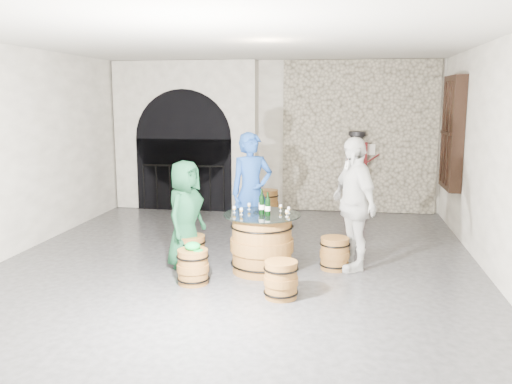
% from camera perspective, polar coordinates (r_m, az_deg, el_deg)
% --- Properties ---
extents(ground, '(8.00, 8.00, 0.00)m').
position_cam_1_polar(ground, '(8.18, -1.74, -7.27)').
color(ground, '#2E2D30').
rests_on(ground, ground).
extents(wall_back, '(8.00, 0.00, 8.00)m').
position_cam_1_polar(wall_back, '(11.79, 1.96, 5.92)').
color(wall_back, silver).
rests_on(wall_back, ground).
extents(wall_front, '(8.00, 0.00, 8.00)m').
position_cam_1_polar(wall_front, '(4.05, -12.76, -1.90)').
color(wall_front, silver).
rests_on(wall_front, ground).
extents(wall_left, '(0.00, 8.00, 8.00)m').
position_cam_1_polar(wall_left, '(9.19, -23.79, 3.98)').
color(wall_left, silver).
rests_on(wall_left, ground).
extents(wall_right, '(0.00, 8.00, 8.00)m').
position_cam_1_polar(wall_right, '(7.96, 23.79, 3.20)').
color(wall_right, silver).
rests_on(wall_right, ground).
extents(ceiling, '(8.00, 8.00, 0.00)m').
position_cam_1_polar(ceiling, '(7.86, -1.87, 15.64)').
color(ceiling, beige).
rests_on(ceiling, wall_back).
extents(stone_facing_panel, '(3.20, 0.12, 3.18)m').
position_cam_1_polar(stone_facing_panel, '(11.64, 10.78, 5.70)').
color(stone_facing_panel, '#B1A78D').
rests_on(stone_facing_panel, ground).
extents(arched_opening, '(3.10, 0.60, 3.19)m').
position_cam_1_polar(arched_opening, '(11.93, -7.34, 5.81)').
color(arched_opening, silver).
rests_on(arched_opening, ground).
extents(shuttered_window, '(0.23, 1.10, 2.00)m').
position_cam_1_polar(shuttered_window, '(10.26, 19.92, 5.88)').
color(shuttered_window, black).
rests_on(shuttered_window, wall_right).
extents(barrel_table, '(1.07, 1.07, 0.83)m').
position_cam_1_polar(barrel_table, '(7.59, 0.63, -5.41)').
color(barrel_table, brown).
rests_on(barrel_table, ground).
extents(barrel_stool_left, '(0.43, 0.43, 0.46)m').
position_cam_1_polar(barrel_stool_left, '(7.91, -6.84, -6.22)').
color(barrel_stool_left, brown).
rests_on(barrel_stool_left, ground).
extents(barrel_stool_far, '(0.43, 0.43, 0.46)m').
position_cam_1_polar(barrel_stool_far, '(8.64, -0.42, -4.76)').
color(barrel_stool_far, brown).
rests_on(barrel_stool_far, ground).
extents(barrel_stool_right, '(0.43, 0.43, 0.46)m').
position_cam_1_polar(barrel_stool_right, '(7.83, 8.28, -6.42)').
color(barrel_stool_right, brown).
rests_on(barrel_stool_right, ground).
extents(barrel_stool_near_right, '(0.43, 0.43, 0.46)m').
position_cam_1_polar(barrel_stool_near_right, '(6.68, 2.64, -9.20)').
color(barrel_stool_near_right, brown).
rests_on(barrel_stool_near_right, ground).
extents(barrel_stool_near_left, '(0.43, 0.43, 0.46)m').
position_cam_1_polar(barrel_stool_near_left, '(7.20, -6.66, -7.82)').
color(barrel_stool_near_left, brown).
rests_on(barrel_stool_near_left, ground).
extents(green_cap, '(0.25, 0.20, 0.11)m').
position_cam_1_polar(green_cap, '(7.12, -6.68, -5.70)').
color(green_cap, '#0D9334').
rests_on(green_cap, barrel_stool_near_left).
extents(person_green, '(0.67, 0.86, 1.55)m').
position_cam_1_polar(person_green, '(7.80, -7.44, -2.33)').
color(person_green, '#113E24').
rests_on(person_green, ground).
extents(person_blue, '(0.82, 0.73, 1.89)m').
position_cam_1_polar(person_blue, '(8.54, -0.48, -0.02)').
color(person_blue, navy).
rests_on(person_blue, ground).
extents(person_white, '(0.91, 1.19, 1.89)m').
position_cam_1_polar(person_white, '(7.72, 10.20, -1.23)').
color(person_white, silver).
rests_on(person_white, ground).
extents(wine_bottle_left, '(0.08, 0.08, 0.32)m').
position_cam_1_polar(wine_bottle_left, '(7.47, 0.61, -1.36)').
color(wine_bottle_left, black).
rests_on(wine_bottle_left, barrel_table).
extents(wine_bottle_center, '(0.08, 0.08, 0.32)m').
position_cam_1_polar(wine_bottle_center, '(7.37, 1.24, -1.50)').
color(wine_bottle_center, black).
rests_on(wine_bottle_center, barrel_table).
extents(wine_bottle_right, '(0.08, 0.08, 0.32)m').
position_cam_1_polar(wine_bottle_right, '(7.62, 0.59, -1.12)').
color(wine_bottle_right, black).
rests_on(wine_bottle_right, barrel_table).
extents(tasting_glass_a, '(0.05, 0.05, 0.10)m').
position_cam_1_polar(tasting_glass_a, '(7.44, -1.56, -2.05)').
color(tasting_glass_a, orange).
rests_on(tasting_glass_a, barrel_table).
extents(tasting_glass_b, '(0.05, 0.05, 0.10)m').
position_cam_1_polar(tasting_glass_b, '(7.53, 3.47, -1.92)').
color(tasting_glass_b, orange).
rests_on(tasting_glass_b, barrel_table).
extents(tasting_glass_c, '(0.05, 0.05, 0.10)m').
position_cam_1_polar(tasting_glass_c, '(7.78, -0.73, -1.52)').
color(tasting_glass_c, orange).
rests_on(tasting_glass_c, barrel_table).
extents(tasting_glass_d, '(0.05, 0.05, 0.10)m').
position_cam_1_polar(tasting_glass_d, '(7.68, 2.60, -1.67)').
color(tasting_glass_d, orange).
rests_on(tasting_glass_d, barrel_table).
extents(tasting_glass_e, '(0.05, 0.05, 0.10)m').
position_cam_1_polar(tasting_glass_e, '(7.31, 3.27, -2.28)').
color(tasting_glass_e, orange).
rests_on(tasting_glass_e, barrel_table).
extents(tasting_glass_f, '(0.05, 0.05, 0.10)m').
position_cam_1_polar(tasting_glass_f, '(7.57, -2.30, -1.85)').
color(tasting_glass_f, orange).
rests_on(tasting_glass_f, barrel_table).
extents(side_barrel, '(0.45, 0.45, 0.59)m').
position_cam_1_polar(side_barrel, '(10.90, 1.24, -1.32)').
color(side_barrel, brown).
rests_on(side_barrel, ground).
extents(corking_press, '(0.73, 0.44, 1.73)m').
position_cam_1_polar(corking_press, '(11.41, 10.50, 2.65)').
color(corking_press, '#4A0C0C').
rests_on(corking_press, ground).
extents(control_box, '(0.18, 0.10, 0.22)m').
position_cam_1_polar(control_box, '(11.59, 11.99, 4.41)').
color(control_box, silver).
rests_on(control_box, wall_back).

